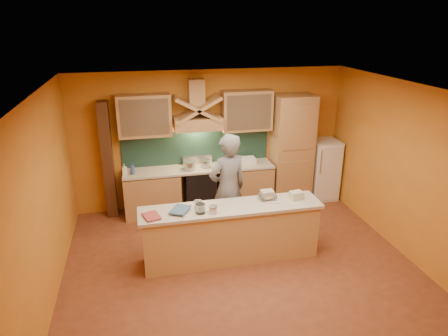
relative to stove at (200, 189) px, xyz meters
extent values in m
cube|color=brown|center=(0.30, -2.20, -0.45)|extent=(5.50, 5.00, 0.01)
cube|color=white|center=(0.30, -2.20, 2.35)|extent=(5.50, 5.00, 0.01)
cube|color=orange|center=(0.30, 0.30, 0.95)|extent=(5.50, 0.02, 2.80)
cube|color=orange|center=(0.30, -4.70, 0.95)|extent=(5.50, 0.02, 2.80)
cube|color=orange|center=(-2.45, -2.20, 0.95)|extent=(0.02, 5.00, 2.80)
cube|color=orange|center=(3.05, -2.20, 0.95)|extent=(0.02, 5.00, 2.80)
cube|color=tan|center=(-0.95, 0.00, -0.02)|extent=(1.10, 0.60, 0.86)
cube|color=tan|center=(0.95, 0.00, -0.02)|extent=(1.10, 0.60, 0.86)
cube|color=beige|center=(0.00, 0.00, 0.45)|extent=(3.00, 0.62, 0.04)
cube|color=black|center=(0.00, 0.00, 0.00)|extent=(0.60, 0.58, 0.90)
cube|color=#16322A|center=(0.00, 0.28, 0.80)|extent=(3.00, 0.03, 0.70)
cube|color=tan|center=(0.00, 0.05, 1.37)|extent=(0.92, 0.50, 0.24)
cube|color=tan|center=(0.00, 0.15, 1.95)|extent=(0.30, 0.30, 0.50)
cube|color=tan|center=(-1.00, 0.12, 1.55)|extent=(1.00, 0.35, 0.80)
cube|color=tan|center=(1.00, 0.12, 1.55)|extent=(1.00, 0.35, 0.80)
cube|color=tan|center=(1.95, 0.00, 0.70)|extent=(0.80, 0.60, 2.30)
cube|color=white|center=(2.70, 0.00, 0.20)|extent=(0.58, 0.60, 1.30)
cube|color=#472816|center=(-1.75, 0.15, 0.70)|extent=(0.20, 0.30, 2.30)
cube|color=tan|center=(0.20, -1.90, -0.01)|extent=(2.80, 0.55, 0.88)
cube|color=beige|center=(0.20, -1.90, 0.47)|extent=(2.90, 0.62, 0.05)
imported|color=slate|center=(0.28, -1.33, 0.53)|extent=(0.83, 0.68, 1.97)
cylinder|color=#AEAFB4|center=(-0.20, -0.06, 0.53)|extent=(0.29, 0.29, 0.17)
cylinder|color=#B5B5BC|center=(0.12, -0.01, 0.52)|extent=(0.20, 0.20, 0.14)
imported|color=silver|center=(-1.45, -0.05, 0.57)|extent=(0.11, 0.11, 0.20)
imported|color=#344D90|center=(-1.30, -0.09, 0.59)|extent=(0.10, 0.10, 0.24)
imported|color=silver|center=(1.05, 0.06, 0.51)|extent=(0.31, 0.31, 0.07)
cube|color=white|center=(1.02, 0.06, 0.52)|extent=(0.31, 0.25, 0.11)
imported|color=#A2393A|center=(-1.15, -2.03, 0.51)|extent=(0.30, 0.35, 0.03)
imported|color=#3A5B7F|center=(-0.71, -1.85, 0.53)|extent=(0.38, 0.41, 0.03)
cylinder|color=silver|center=(-0.31, -2.02, 0.57)|extent=(0.15, 0.15, 0.15)
cylinder|color=white|center=(-0.32, -1.85, 0.56)|extent=(0.16, 0.16, 0.13)
cube|color=silver|center=(-0.12, -2.06, 0.54)|extent=(0.14, 0.14, 0.09)
imported|color=white|center=(0.84, -1.76, 0.53)|extent=(0.30, 0.30, 0.07)
cube|color=beige|center=(0.90, -1.87, 0.50)|extent=(0.27, 0.23, 0.02)
cube|color=beige|center=(0.85, -1.73, 0.56)|extent=(0.20, 0.16, 0.13)
cube|color=beige|center=(1.31, -1.86, 0.56)|extent=(0.22, 0.19, 0.12)
camera|label=1|loc=(-1.15, -7.40, 3.28)|focal=32.00mm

